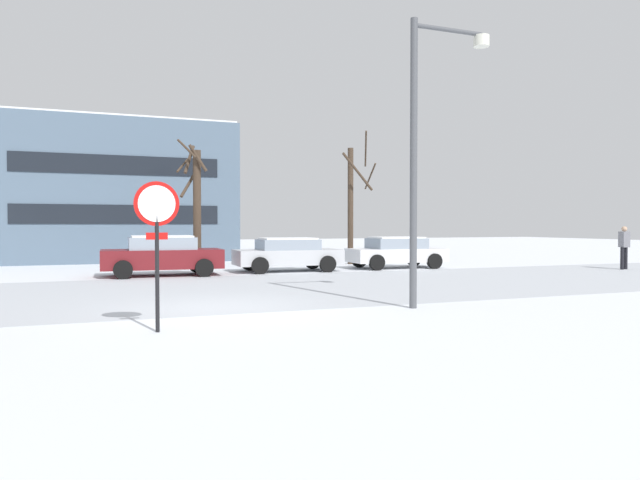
% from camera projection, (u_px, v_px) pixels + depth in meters
% --- Properties ---
extents(ground_plane, '(120.00, 120.00, 0.00)m').
position_uv_depth(ground_plane, '(217.00, 308.00, 12.95)').
color(ground_plane, white).
extents(road_surface, '(80.00, 9.03, 0.00)m').
position_uv_depth(road_surface, '(191.00, 291.00, 16.22)').
color(road_surface, '#B7BCC4').
rests_on(road_surface, ground).
extents(stop_sign, '(0.76, 0.10, 2.57)m').
position_uv_depth(stop_sign, '(157.00, 226.00, 10.05)').
color(stop_sign, black).
rests_on(stop_sign, ground).
extents(street_lamp, '(2.02, 0.36, 6.32)m').
position_uv_depth(street_lamp, '(427.00, 133.00, 13.03)').
color(street_lamp, '#4C4F54').
rests_on(street_lamp, ground).
extents(parked_car_maroon, '(4.24, 2.21, 1.45)m').
position_uv_depth(parked_car_maroon, '(162.00, 255.00, 21.24)').
color(parked_car_maroon, maroon).
rests_on(parked_car_maroon, ground).
extents(parked_car_silver, '(4.18, 2.17, 1.32)m').
position_uv_depth(parked_car_silver, '(288.00, 254.00, 23.25)').
color(parked_car_silver, silver).
rests_on(parked_car_silver, ground).
extents(parked_car_white, '(4.11, 2.13, 1.32)m').
position_uv_depth(parked_car_white, '(396.00, 252.00, 25.01)').
color(parked_car_white, white).
rests_on(parked_car_white, ground).
extents(pedestrian_crossing, '(0.45, 0.46, 1.78)m').
position_uv_depth(pedestrian_crossing, '(624.00, 244.00, 24.29)').
color(pedestrian_crossing, black).
rests_on(pedestrian_crossing, ground).
extents(tree_far_left, '(1.92, 1.90, 6.10)m').
position_uv_depth(tree_far_left, '(352.00, 201.00, 27.51)').
color(tree_far_left, '#423326').
rests_on(tree_far_left, ground).
extents(tree_far_right, '(1.22, 1.62, 5.30)m').
position_uv_depth(tree_far_right, '(196.00, 203.00, 24.08)').
color(tree_far_right, '#423326').
rests_on(tree_far_right, ground).
extents(building_far_left, '(11.66, 11.15, 7.08)m').
position_uv_depth(building_far_left, '(114.00, 194.00, 32.99)').
color(building_far_left, slate).
rests_on(building_far_left, ground).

